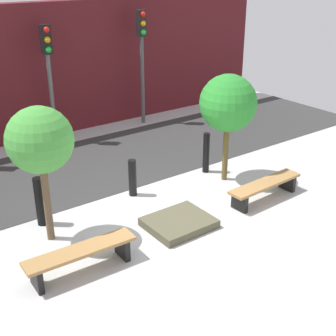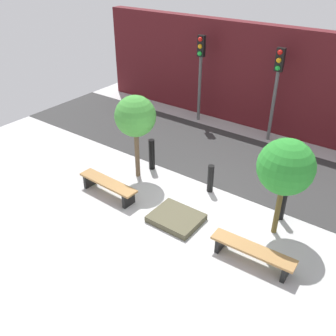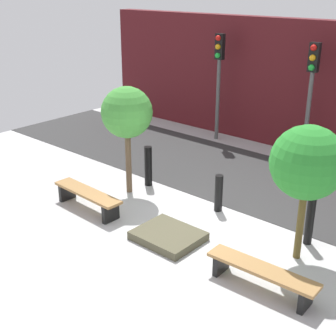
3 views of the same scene
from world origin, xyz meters
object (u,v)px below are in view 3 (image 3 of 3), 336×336
object	(u,v)px
tree_behind_left_bench	(127,113)
bollard_center	(310,220)
bollard_left	(219,193)
tree_behind_right_bench	(307,163)
bench_right	(262,273)
planter_bed	(168,236)
bollard_far_left	(148,166)
traffic_light_west	(219,68)
bench_left	(87,196)
traffic_light_mid_west	(311,81)

from	to	relation	value
tree_behind_left_bench	bollard_center	size ratio (longest dim) A/B	2.55
bollard_left	tree_behind_right_bench	bearing A→B (deg)	-15.11
bench_right	planter_bed	world-z (taller)	bench_right
bollard_far_left	traffic_light_west	world-z (taller)	traffic_light_west
bench_left	tree_behind_right_bench	world-z (taller)	tree_behind_right_bench
planter_bed	bollard_left	world-z (taller)	bollard_left
bollard_left	traffic_light_mid_west	distance (m)	4.59
bollard_center	traffic_light_west	bearing A→B (deg)	141.39
tree_behind_left_bench	bollard_left	bearing A→B (deg)	15.11
bollard_center	tree_behind_left_bench	bearing A→B (deg)	-172.18
tree_behind_left_bench	tree_behind_right_bench	world-z (taller)	tree_behind_left_bench
planter_bed	traffic_light_west	bearing A→B (deg)	117.50
tree_behind_left_bench	traffic_light_mid_west	distance (m)	5.29
bench_left	bollard_center	distance (m)	4.81
bench_right	tree_behind_left_bench	world-z (taller)	tree_behind_left_bench
tree_behind_left_bench	bollard_far_left	size ratio (longest dim) A/B	2.55
bollard_far_left	traffic_light_west	bearing A→B (deg)	102.14
planter_bed	traffic_light_west	distance (m)	7.01
tree_behind_left_bench	bollard_far_left	xyz separation A→B (m)	(0.08, 0.61, -1.48)
bollard_left	traffic_light_west	bearing A→B (deg)	126.27
bollard_far_left	tree_behind_left_bench	bearing A→B (deg)	-97.18
bench_right	tree_behind_left_bench	xyz separation A→B (m)	(-4.49, 1.31, 1.68)
bollard_far_left	traffic_light_mid_west	bearing A→B (deg)	62.59
tree_behind_left_bench	tree_behind_right_bench	distance (m)	4.49
bollard_left	tree_behind_left_bench	bearing A→B (deg)	-164.89
bollard_far_left	traffic_light_west	size ratio (longest dim) A/B	0.31
tree_behind_right_bench	traffic_light_mid_west	xyz separation A→B (m)	(-2.24, 4.78, 0.42)
bollard_left	bollard_center	distance (m)	2.17
tree_behind_right_bench	tree_behind_left_bench	bearing A→B (deg)	-180.00
planter_bed	traffic_light_mid_west	bearing A→B (deg)	90.00
traffic_light_west	bollard_center	bearing A→B (deg)	-38.61
tree_behind_right_bench	traffic_light_mid_west	size ratio (longest dim) A/B	0.77
bench_right	tree_behind_right_bench	distance (m)	2.06
traffic_light_west	traffic_light_mid_west	xyz separation A→B (m)	(3.07, -0.00, -0.02)
bollard_left	bollard_far_left	bearing A→B (deg)	180.00
bollard_far_left	bollard_left	size ratio (longest dim) A/B	1.20
bench_left	bench_right	world-z (taller)	bench_left
planter_bed	bollard_center	world-z (taller)	bollard_center
bench_right	bollard_center	distance (m)	1.92
bollard_far_left	bollard_center	bearing A→B (deg)	0.00
bench_left	bench_right	xyz separation A→B (m)	(4.49, 0.00, -0.02)
bench_right	bollard_center	size ratio (longest dim) A/B	1.91
planter_bed	bench_right	bearing A→B (deg)	-5.10
planter_bed	traffic_light_west	size ratio (longest dim) A/B	0.38
tree_behind_left_bench	bench_left	bearing A→B (deg)	-90.00
tree_behind_left_bench	tree_behind_right_bench	size ratio (longest dim) A/B	1.02
bollard_far_left	bollard_center	world-z (taller)	bollard_far_left
bollard_far_left	traffic_light_mid_west	size ratio (longest dim) A/B	0.31
bench_right	bollard_center	xyz separation A→B (m)	(-0.08, 1.91, 0.20)
tree_behind_right_bench	bollard_far_left	xyz separation A→B (m)	(-4.41, 0.61, -1.39)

